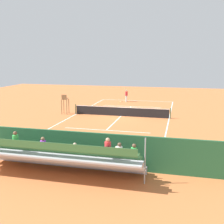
# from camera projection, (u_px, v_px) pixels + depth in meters

# --- Properties ---
(ground_plane) EXTENTS (60.00, 60.00, 0.00)m
(ground_plane) POSITION_uv_depth(u_px,v_px,m) (121.00, 116.00, 29.67)
(ground_plane) COLOR #C66B38
(court_line_markings) EXTENTS (10.10, 22.20, 0.01)m
(court_line_markings) POSITION_uv_depth(u_px,v_px,m) (121.00, 116.00, 29.70)
(court_line_markings) COLOR white
(court_line_markings) RESTS_ON ground
(tennis_net) EXTENTS (10.30, 0.10, 1.07)m
(tennis_net) POSITION_uv_depth(u_px,v_px,m) (121.00, 111.00, 29.57)
(tennis_net) COLOR black
(tennis_net) RESTS_ON ground
(backdrop_wall) EXTENTS (18.00, 0.16, 2.00)m
(backdrop_wall) POSITION_uv_depth(u_px,v_px,m) (70.00, 148.00, 16.14)
(backdrop_wall) COLOR #235633
(backdrop_wall) RESTS_ON ground
(bleacher_stand) EXTENTS (9.06, 2.40, 2.48)m
(bleacher_stand) POSITION_uv_depth(u_px,v_px,m) (64.00, 157.00, 14.81)
(bleacher_stand) COLOR #B2B2B7
(bleacher_stand) RESTS_ON ground
(umpire_chair) EXTENTS (0.67, 0.67, 2.14)m
(umpire_chair) POSITION_uv_depth(u_px,v_px,m) (65.00, 102.00, 30.54)
(umpire_chair) COLOR brown
(umpire_chair) RESTS_ON ground
(courtside_bench) EXTENTS (1.80, 0.40, 0.93)m
(courtside_bench) POSITION_uv_depth(u_px,v_px,m) (116.00, 155.00, 16.32)
(courtside_bench) COLOR #234C2D
(courtside_bench) RESTS_ON ground
(equipment_bag) EXTENTS (0.90, 0.36, 0.36)m
(equipment_bag) POSITION_uv_depth(u_px,v_px,m) (88.00, 159.00, 16.66)
(equipment_bag) COLOR #B22D2D
(equipment_bag) RESTS_ON ground
(tennis_player) EXTENTS (0.43, 0.55, 1.93)m
(tennis_player) POSITION_uv_depth(u_px,v_px,m) (126.00, 94.00, 38.99)
(tennis_player) COLOR white
(tennis_player) RESTS_ON ground
(tennis_racket) EXTENTS (0.56, 0.46, 0.03)m
(tennis_racket) POSITION_uv_depth(u_px,v_px,m) (121.00, 102.00, 39.04)
(tennis_racket) COLOR black
(tennis_racket) RESTS_ON ground
(tennis_ball_near) EXTENTS (0.07, 0.07, 0.07)m
(tennis_ball_near) POSITION_uv_depth(u_px,v_px,m) (111.00, 104.00, 36.95)
(tennis_ball_near) COLOR #CCDB33
(tennis_ball_near) RESTS_ON ground
(tennis_ball_far) EXTENTS (0.07, 0.07, 0.07)m
(tennis_ball_far) POSITION_uv_depth(u_px,v_px,m) (119.00, 103.00, 37.97)
(tennis_ball_far) COLOR #CCDB33
(tennis_ball_far) RESTS_ON ground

